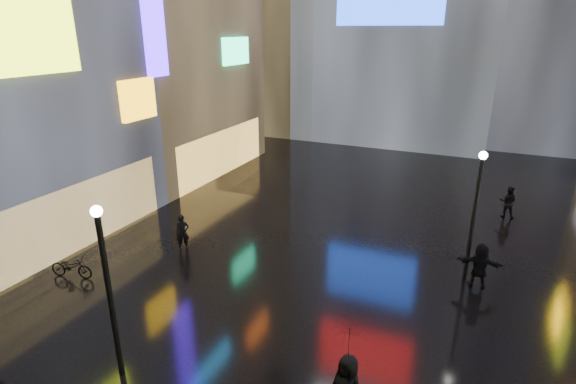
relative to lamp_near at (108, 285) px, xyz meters
The scene contains 9 objects.
ground 12.30m from the lamp_near, 71.82° to the left, with size 140.00×140.00×0.00m, color black.
building_left_far 22.71m from the lamp_near, 125.23° to the left, with size 10.28×12.00×22.00m.
lamp_near is the anchor object (origin of this frame).
lamp_far 12.85m from the lamp_near, 48.00° to the left, with size 0.30×0.30×5.20m.
pedestrian_5 13.04m from the lamp_near, 45.24° to the left, with size 1.67×0.53×1.80m, color black.
pedestrian_6 7.94m from the lamp_near, 113.33° to the left, with size 0.61×0.40×1.66m, color black.
pedestrian_7 19.91m from the lamp_near, 59.26° to the left, with size 0.82×0.64×1.68m, color black.
umbrella_2 6.46m from the lamp_near, 10.24° to the left, with size 0.98×1.00×0.90m, color black.
bicycle 6.99m from the lamp_near, 149.77° to the left, with size 0.62×1.77×0.93m, color black.
Camera 1 is at (4.85, 1.20, 9.34)m, focal length 28.00 mm.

